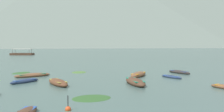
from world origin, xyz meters
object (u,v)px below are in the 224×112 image
Objects in this scene: rowboat_2 at (25,81)px; rowboat_4 at (135,82)px; rowboat_5 at (138,75)px; rowboat_3 at (179,72)px; ferry_0 at (22,54)px; rowboat_8 at (58,83)px; mooring_buoy at (68,109)px; rowboat_0 at (33,75)px; rowboat_10 at (171,77)px.

rowboat_4 is at bearing -8.27° from rowboat_2.
rowboat_5 is at bearing 14.99° from rowboat_2.
ferry_0 is (-40.86, 52.75, 0.27)m from rowboat_3.
rowboat_3 is at bearing 17.08° from rowboat_2.
rowboat_3 is 0.80× the size of rowboat_4.
rowboat_8 is at bearing -20.74° from rowboat_2.
mooring_buoy reaches higher than rowboat_4.
rowboat_0 is 4.15× the size of mooring_buoy.
rowboat_5 is 4.31m from rowboat_10.
rowboat_0 is 1.50× the size of rowboat_2.
rowboat_2 is 12.52m from rowboat_4.
rowboat_4 is (12.81, -6.24, 0.07)m from rowboat_0.
rowboat_4 is 1.07× the size of rowboat_8.
mooring_buoy is at bearing -75.73° from rowboat_8.
rowboat_8 is (4.02, -1.52, 0.07)m from rowboat_2.
rowboat_0 is 7.44m from rowboat_8.
mooring_buoy is at bearing -117.60° from rowboat_5.
ferry_0 is (-20.44, 59.02, 0.28)m from rowboat_2.
mooring_buoy is (6.75, -15.00, -0.08)m from rowboat_0.
rowboat_3 is 11.39m from rowboat_4.
mooring_buoy is (-14.10, -16.83, -0.08)m from rowboat_3.
rowboat_10 is at bearing -122.93° from rowboat_3.
rowboat_4 is at bearing -104.15° from rowboat_5.
ferry_0 is at bearing 121.73° from rowboat_5.
rowboat_0 is 1.00× the size of rowboat_4.
rowboat_4 is 0.53× the size of ferry_0.
rowboat_4 is (12.39, -1.80, 0.09)m from rowboat_2.
mooring_buoy reaches higher than rowboat_5.
rowboat_0 is 1.07× the size of rowboat_8.
rowboat_5 is at bearing -158.74° from rowboat_3.
rowboat_5 reaches higher than rowboat_3.
mooring_buoy is (2.30, -9.04, -0.13)m from rowboat_8.
rowboat_3 is 18.16m from rowboat_8.
rowboat_10 is at bearing 48.15° from mooring_buoy.
rowboat_10 is 2.75× the size of mooring_buoy.
rowboat_8 is at bearing -151.88° from rowboat_5.
rowboat_3 is at bearing 45.15° from rowboat_4.
rowboat_4 reaches higher than rowboat_2.
rowboat_8 is (-8.36, 0.28, -0.02)m from rowboat_4.
ferry_0 reaches higher than rowboat_10.
rowboat_8 is 65.30m from ferry_0.
rowboat_10 is 0.35× the size of ferry_0.
rowboat_3 is 4.71m from rowboat_10.
rowboat_3 is 66.72m from ferry_0.
rowboat_4 is at bearing -1.90° from rowboat_8.
rowboat_4 reaches higher than rowboat_3.
rowboat_0 is 58.14m from ferry_0.
rowboat_2 is 14.25m from rowboat_5.
rowboat_5 is 0.97× the size of rowboat_8.
rowboat_10 is (-2.56, -3.95, -0.05)m from rowboat_3.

